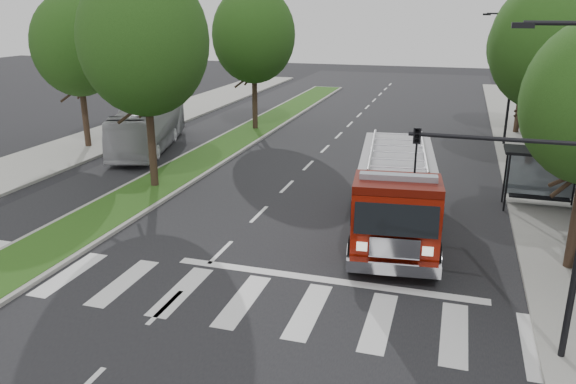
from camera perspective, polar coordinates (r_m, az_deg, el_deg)
name	(u,v)px	position (r m, az deg, el deg)	size (l,w,h in m)	color
ground	(221,252)	(20.03, -6.85, -6.11)	(140.00, 140.00, 0.00)	black
sidewalk_right	(563,197)	(28.30, 26.18, -0.42)	(5.00, 80.00, 0.15)	gray
sidewalk_left	(60,154)	(35.53, -22.11, 3.61)	(5.00, 80.00, 0.15)	gray
median	(245,135)	(38.08, -4.38, 5.81)	(3.00, 50.00, 0.15)	gray
bus_shelter	(544,163)	(25.82, 24.53, 2.71)	(3.20, 1.60, 2.61)	black
tree_right_mid	(548,45)	(30.96, 24.93, 13.39)	(5.60, 5.60, 9.72)	black
tree_right_far	(527,46)	(40.92, 23.08, 13.47)	(5.00, 5.00, 8.73)	black
tree_median_near	(144,41)	(26.43, -14.44, 14.63)	(5.80, 5.80, 10.16)	black
tree_median_far	(254,35)	(39.12, -3.52, 15.63)	(5.60, 5.60, 9.72)	black
tree_left_mid	(77,45)	(35.91, -20.64, 13.81)	(5.20, 5.20, 9.16)	black
streetlight_right_near	(548,175)	(13.78, 24.93, 1.62)	(4.08, 0.22, 8.00)	black
streetlight_right_far	(509,73)	(36.95, 21.58, 11.16)	(2.11, 0.20, 8.00)	black
fire_engine	(396,193)	(21.49, 10.88, -0.12)	(3.83, 9.67, 3.27)	#4E0B04
city_bus	(149,126)	(35.27, -13.97, 6.53)	(2.36, 10.08, 2.81)	#B6B6BB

